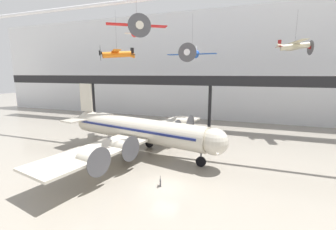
{
  "coord_description": "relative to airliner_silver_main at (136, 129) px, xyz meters",
  "views": [
    {
      "loc": [
        7.58,
        -20.4,
        11.65
      ],
      "look_at": [
        -2.73,
        8.67,
        5.98
      ],
      "focal_mm": 24.0,
      "sensor_mm": 36.0,
      "label": 1
    }
  ],
  "objects": [
    {
      "name": "suspended_plane_red_highwing",
      "position": [
        1.33,
        -1.58,
        13.79
      ],
      "size": [
        7.09,
        6.49,
        6.82
      ],
      "rotation": [
        0.0,
        0.0,
        5.3
      ],
      "color": "red"
    },
    {
      "name": "mezzanine_walkway",
      "position": [
        7.75,
        18.5,
        6.03
      ],
      "size": [
        110.0,
        3.2,
        11.25
      ],
      "color": "black",
      "rests_on": "ground"
    },
    {
      "name": "suspended_plane_blue_trainer",
      "position": [
        4.95,
        13.94,
        12.12
      ],
      "size": [
        9.3,
        7.6,
        8.92
      ],
      "rotation": [
        0.0,
        0.0,
        4.7
      ],
      "color": "#1E4CAD"
    },
    {
      "name": "hangar_back_wall",
      "position": [
        7.75,
        29.52,
        9.97
      ],
      "size": [
        140.0,
        3.0,
        26.96
      ],
      "color": "silver",
      "rests_on": "ground"
    },
    {
      "name": "info_sign_pedestal",
      "position": [
        7.25,
        -8.61,
        -3.05
      ],
      "size": [
        0.33,
        0.73,
        1.24
      ],
      "rotation": [
        0.0,
        0.0,
        0.38
      ],
      "color": "#4C4C51",
      "rests_on": "ground"
    },
    {
      "name": "airliner_silver_main",
      "position": [
        0.0,
        0.0,
        0.0
      ],
      "size": [
        27.99,
        32.27,
        10.03
      ],
      "rotation": [
        0.0,
        0.0,
        -0.21
      ],
      "color": "beige",
      "rests_on": "ground"
    },
    {
      "name": "suspended_plane_cream_biplane",
      "position": [
        22.83,
        18.07,
        13.02
      ],
      "size": [
        6.02,
        7.29,
        7.72
      ],
      "rotation": [
        0.0,
        0.0,
        0.2
      ],
      "color": "beige"
    },
    {
      "name": "suspended_plane_orange_highwing",
      "position": [
        -7.37,
        7.33,
        11.64
      ],
      "size": [
        6.44,
        6.8,
        8.68
      ],
      "rotation": [
        0.0,
        0.0,
        3.82
      ],
      "color": "orange"
    },
    {
      "name": "ground_plane",
      "position": [
        7.75,
        -8.59,
        -3.51
      ],
      "size": [
        260.0,
        260.0,
        0.0
      ],
      "primitive_type": "plane",
      "color": "gray"
    }
  ]
}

